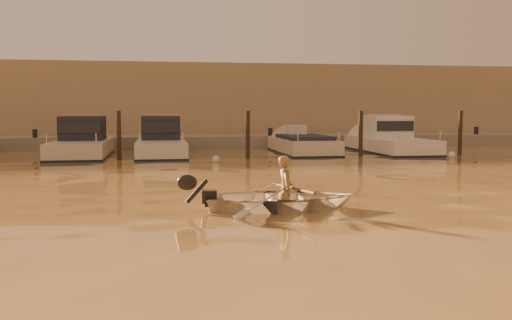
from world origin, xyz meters
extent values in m
plane|color=olive|center=(0.00, 0.00, 0.00)|extent=(160.00, 160.00, 0.00)
imported|color=silver|center=(-1.46, 1.46, 0.20)|extent=(3.19, 2.33, 0.64)
imported|color=olive|center=(-1.36, 1.45, 0.40)|extent=(0.35, 0.52, 1.40)
cylinder|color=brown|center=(-1.21, 1.45, 0.42)|extent=(0.42, 2.08, 0.13)
cylinder|color=brown|center=(-1.41, 1.45, 0.42)|extent=(0.50, 2.07, 0.13)
cylinder|color=#2D2319|center=(-5.50, 13.80, 0.90)|extent=(0.18, 0.18, 2.20)
cylinder|color=#2D2319|center=(-0.20, 13.80, 0.90)|extent=(0.18, 0.18, 2.20)
cylinder|color=#2D2319|center=(4.80, 13.80, 0.90)|extent=(0.18, 0.18, 2.20)
cylinder|color=#2D2319|center=(9.50, 13.80, 0.90)|extent=(0.18, 0.18, 2.20)
sphere|color=#EA4E1B|center=(-6.86, 13.16, 0.10)|extent=(0.30, 0.30, 0.30)
sphere|color=silver|center=(-1.72, 12.18, 0.10)|extent=(0.30, 0.30, 0.30)
sphere|color=orange|center=(3.97, 13.96, 0.10)|extent=(0.30, 0.30, 0.30)
sphere|color=white|center=(8.52, 12.73, 0.10)|extent=(0.30, 0.30, 0.30)
cube|color=gray|center=(0.00, 21.50, 0.15)|extent=(52.00, 4.00, 1.00)
cube|color=#9E8466|center=(0.00, 27.00, 2.40)|extent=(46.00, 7.00, 4.80)
camera|label=1|loc=(-3.95, -9.93, 2.04)|focal=40.00mm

